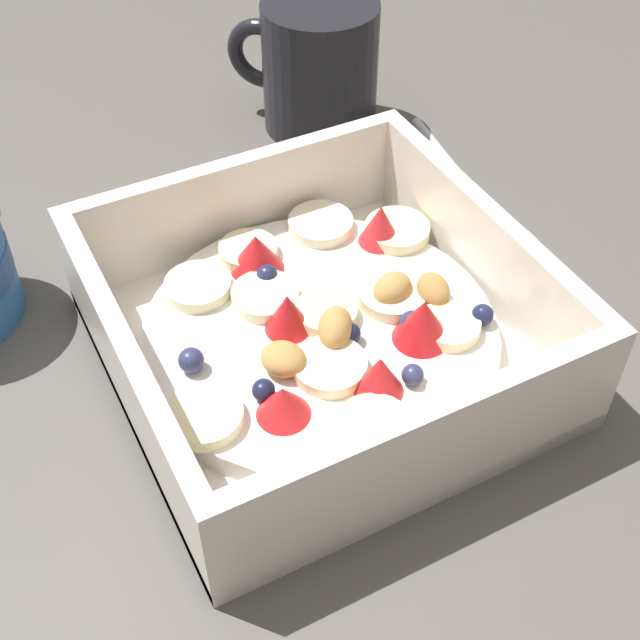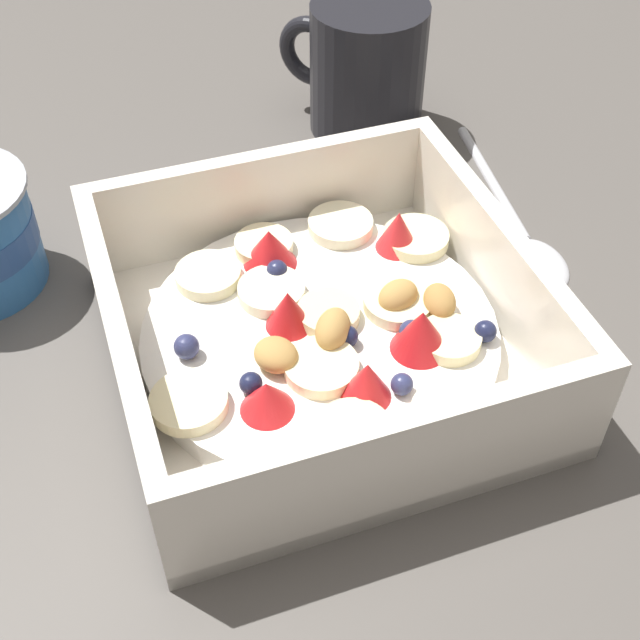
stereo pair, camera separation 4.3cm
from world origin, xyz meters
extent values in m
plane|color=#56514C|center=(0.00, 0.00, 0.00)|extent=(2.40, 2.40, 0.00)
cube|color=white|center=(0.01, -0.02, 0.01)|extent=(0.21, 0.21, 0.01)
cube|color=white|center=(0.01, -0.12, 0.03)|extent=(0.21, 0.01, 0.07)
cube|color=white|center=(0.01, 0.08, 0.03)|extent=(0.21, 0.01, 0.07)
cube|color=white|center=(-0.09, -0.02, 0.03)|extent=(0.01, 0.19, 0.07)
cube|color=white|center=(0.11, -0.02, 0.03)|extent=(0.01, 0.19, 0.07)
cylinder|color=white|center=(0.01, -0.02, 0.02)|extent=(0.19, 0.19, 0.01)
cylinder|color=#F4EAB7|center=(0.00, 0.05, 0.03)|extent=(0.05, 0.05, 0.01)
cylinder|color=beige|center=(0.02, -0.01, 0.03)|extent=(0.04, 0.04, 0.01)
cylinder|color=#F4EAB7|center=(0.05, -0.02, 0.03)|extent=(0.04, 0.04, 0.01)
cylinder|color=beige|center=(0.08, 0.03, 0.03)|extent=(0.04, 0.04, 0.01)
cylinder|color=#F7EFC6|center=(0.05, -0.09, 0.03)|extent=(0.04, 0.04, 0.01)
cylinder|color=#F4EAB7|center=(-0.04, 0.04, 0.03)|extent=(0.05, 0.05, 0.01)
cylinder|color=beige|center=(0.07, -0.05, 0.03)|extent=(0.04, 0.04, 0.01)
cylinder|color=#F4EAB7|center=(0.00, -0.05, 0.03)|extent=(0.04, 0.04, 0.01)
cylinder|color=#F7EFC6|center=(0.05, 0.05, 0.03)|extent=(0.05, 0.05, 0.01)
cylinder|color=#F4EAB7|center=(-0.07, -0.05, 0.03)|extent=(0.05, 0.05, 0.01)
cylinder|color=#F7EFC6|center=(-0.01, 0.01, 0.03)|extent=(0.05, 0.05, 0.01)
cylinder|color=beige|center=(0.00, -0.09, 0.03)|extent=(0.04, 0.04, 0.01)
cone|color=red|center=(0.02, -0.07, 0.03)|extent=(0.03, 0.03, 0.02)
cone|color=red|center=(-0.03, -0.06, 0.03)|extent=(0.04, 0.04, 0.02)
cone|color=red|center=(0.05, -0.05, 0.04)|extent=(0.04, 0.04, 0.03)
cone|color=red|center=(0.00, 0.04, 0.04)|extent=(0.04, 0.04, 0.02)
cone|color=red|center=(-0.01, -0.01, 0.04)|extent=(0.03, 0.03, 0.02)
cone|color=red|center=(0.07, 0.03, 0.04)|extent=(0.03, 0.03, 0.02)
sphere|color=navy|center=(0.03, -0.07, 0.03)|extent=(0.01, 0.01, 0.01)
sphere|color=#191E3D|center=(0.09, -0.05, 0.03)|extent=(0.01, 0.01, 0.01)
sphere|color=#23284C|center=(0.00, 0.03, 0.03)|extent=(0.01, 0.01, 0.01)
sphere|color=#191E3D|center=(0.02, -0.03, 0.03)|extent=(0.01, 0.01, 0.01)
sphere|color=navy|center=(0.05, -0.04, 0.03)|extent=(0.01, 0.01, 0.01)
sphere|color=navy|center=(-0.06, -0.01, 0.03)|extent=(0.01, 0.01, 0.01)
sphere|color=navy|center=(0.06, -0.01, 0.03)|extent=(0.01, 0.01, 0.01)
sphere|color=#191E3D|center=(-0.04, -0.05, 0.03)|extent=(0.01, 0.01, 0.01)
ellipsoid|color=tan|center=(-0.02, -0.04, 0.03)|extent=(0.03, 0.03, 0.01)
ellipsoid|color=tan|center=(0.05, -0.02, 0.03)|extent=(0.03, 0.03, 0.02)
ellipsoid|color=tan|center=(0.01, -0.03, 0.03)|extent=(0.03, 0.03, 0.02)
ellipsoid|color=#AD7F42|center=(0.07, -0.03, 0.03)|extent=(0.02, 0.03, 0.01)
ellipsoid|color=silver|center=(0.16, 0.01, 0.00)|extent=(0.04, 0.05, 0.01)
cylinder|color=silver|center=(0.17, 0.10, 0.00)|extent=(0.02, 0.12, 0.01)
cylinder|color=black|center=(0.12, 0.19, 0.04)|extent=(0.08, 0.08, 0.09)
torus|color=black|center=(0.09, 0.22, 0.05)|extent=(0.04, 0.04, 0.05)
camera|label=1|loc=(-0.13, -0.29, 0.34)|focal=47.83mm
camera|label=2|loc=(-0.09, -0.31, 0.34)|focal=47.83mm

